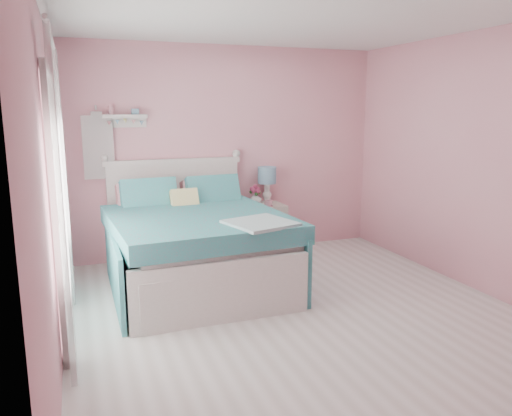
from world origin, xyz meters
TOP-DOWN VIEW (x-y plane):
  - floor at (0.00, 0.00)m, footprint 4.50×4.50m
  - room_shell at (0.00, 0.00)m, footprint 4.50×4.50m
  - bed at (-0.69, 1.18)m, footprint 1.79×2.18m
  - nightstand at (0.45, 2.01)m, footprint 0.44×0.44m
  - table_lamp at (0.49, 2.10)m, footprint 0.23×0.23m
  - vase at (0.31, 2.04)m, footprint 0.18×0.18m
  - teacup at (0.42, 1.87)m, footprint 0.12×0.12m
  - roses at (0.31, 2.03)m, footprint 0.14×0.11m
  - wall_shelf at (-1.24, 2.19)m, footprint 0.50×0.15m
  - hanging_dress at (-1.55, 2.18)m, footprint 0.34×0.03m
  - french_door at (-1.97, 0.40)m, footprint 0.04×1.32m
  - curtain_near at (-1.92, -0.34)m, footprint 0.04×0.40m
  - curtain_far at (-1.92, 1.14)m, footprint 0.04×0.40m

SIDE VIEW (x-z plane):
  - floor at x=0.00m, z-range 0.00..0.00m
  - nightstand at x=0.45m, z-range 0.00..0.64m
  - bed at x=-0.69m, z-range -0.21..1.03m
  - teacup at x=0.42m, z-range 0.64..0.72m
  - vase at x=0.31m, z-range 0.64..0.80m
  - roses at x=0.31m, z-range 0.77..0.89m
  - table_lamp at x=0.49m, z-range 0.73..1.20m
  - french_door at x=-1.97m, z-range -0.01..2.15m
  - curtain_near at x=-1.92m, z-range 0.02..2.34m
  - curtain_far at x=-1.92m, z-range 0.02..2.34m
  - hanging_dress at x=-1.55m, z-range 1.04..1.76m
  - room_shell at x=0.00m, z-range -0.67..3.83m
  - wall_shelf at x=-1.24m, z-range 1.61..1.86m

